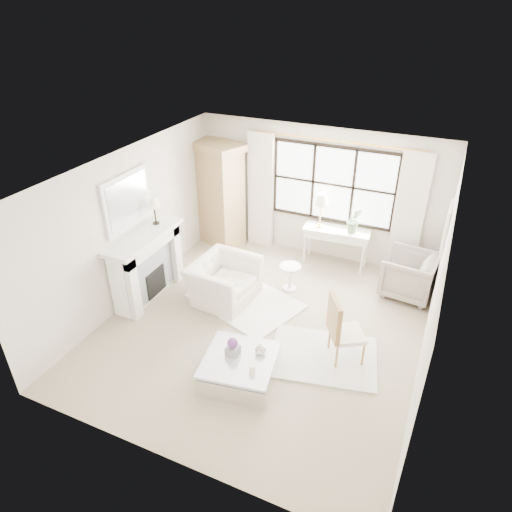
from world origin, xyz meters
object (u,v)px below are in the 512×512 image
Objects in this scene: console_table at (335,247)px; coffee_table at (240,369)px; club_armchair at (224,281)px; armoire at (219,193)px.

console_table is 1.16× the size of coffee_table.
coffee_table is at bearing -141.10° from club_armchair.
coffee_table is (2.23, -3.61, -0.96)m from armoire.
club_armchair reaches higher than coffee_table.
console_table is (2.59, 0.06, -0.74)m from armoire.
console_table reaches higher than club_armchair.
club_armchair is 2.03m from coffee_table.
console_table is 2.49m from club_armchair.
club_armchair is at bearing -131.14° from console_table.
armoire is 4.35m from coffee_table.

